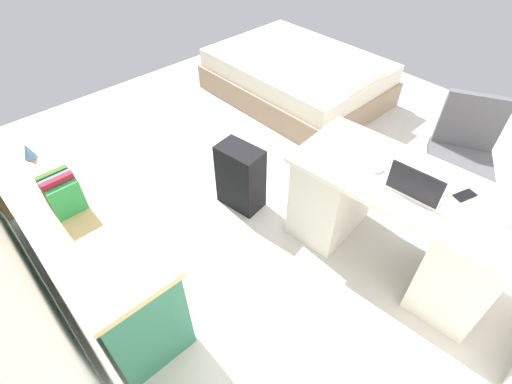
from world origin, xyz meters
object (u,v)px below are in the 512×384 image
object	(u,v)px
suitcase_black	(241,177)
computer_mouse	(379,168)
office_chair	(457,163)
figurine_small	(28,151)
cell_phone_near_laptop	(465,195)
credenza	(84,240)
laptop	(416,186)
bed	(298,77)
desk	(395,221)

from	to	relation	value
suitcase_black	computer_mouse	size ratio (longest dim) A/B	5.68
office_chair	figurine_small	world-z (taller)	office_chair
suitcase_black	figurine_small	size ratio (longest dim) A/B	5.16
office_chair	cell_phone_near_laptop	size ratio (longest dim) A/B	6.91
credenza	cell_phone_near_laptop	xyz separation A→B (m)	(-1.57, -1.76, 0.39)
office_chair	computer_mouse	world-z (taller)	office_chair
suitcase_black	figurine_small	distance (m)	1.49
suitcase_black	laptop	xyz separation A→B (m)	(-1.21, -0.34, 0.52)
office_chair	bed	size ratio (longest dim) A/B	0.49
figurine_small	credenza	bearing A→B (deg)	-179.83
laptop	computer_mouse	world-z (taller)	laptop
suitcase_black	figurine_small	bearing A→B (deg)	52.50
credenza	cell_phone_near_laptop	bearing A→B (deg)	-131.78
bed	suitcase_black	distance (m)	1.87
office_chair	laptop	xyz separation A→B (m)	(-0.08, 0.93, 0.39)
cell_phone_near_laptop	suitcase_black	bearing A→B (deg)	37.72
credenza	cell_phone_near_laptop	size ratio (longest dim) A/B	13.24
bed	cell_phone_near_laptop	world-z (taller)	cell_phone_near_laptop
suitcase_black	desk	bearing A→B (deg)	-169.26
desk	cell_phone_near_laptop	size ratio (longest dim) A/B	11.05
credenza	laptop	xyz separation A→B (m)	(-1.35, -1.56, 0.43)
credenza	computer_mouse	xyz separation A→B (m)	(-1.09, -1.57, 0.40)
office_chair	credenza	world-z (taller)	office_chair
bed	laptop	size ratio (longest dim) A/B	5.80
desk	bed	bearing A→B (deg)	-31.14
computer_mouse	laptop	bearing A→B (deg)	170.98
bed	computer_mouse	bearing A→B (deg)	145.10
credenza	suitcase_black	bearing A→B (deg)	-96.72
office_chair	suitcase_black	bearing A→B (deg)	48.23
computer_mouse	figurine_small	world-z (taller)	figurine_small
desk	cell_phone_near_laptop	distance (m)	0.48
bed	suitcase_black	world-z (taller)	bed
desk	laptop	bearing A→B (deg)	135.61
desk	laptop	world-z (taller)	laptop
suitcase_black	cell_phone_near_laptop	size ratio (longest dim) A/B	4.17
desk	credenza	distance (m)	2.08
office_chair	credenza	size ratio (longest dim) A/B	0.52
office_chair	suitcase_black	xyz separation A→B (m)	(1.13, 1.27, -0.14)
office_chair	cell_phone_near_laptop	xyz separation A→B (m)	(-0.29, 0.74, 0.34)
suitcase_black	figurine_small	xyz separation A→B (m)	(0.67, 1.23, 0.52)
credenza	laptop	world-z (taller)	laptop
desk	cell_phone_near_laptop	world-z (taller)	cell_phone_near_laptop
computer_mouse	desk	bearing A→B (deg)	-169.29
credenza	suitcase_black	xyz separation A→B (m)	(-0.14, -1.22, -0.09)
desk	figurine_small	bearing A→B (deg)	42.17
cell_phone_near_laptop	figurine_small	world-z (taller)	figurine_small
suitcase_black	laptop	size ratio (longest dim) A/B	1.71
bed	laptop	bearing A→B (deg)	148.33
laptop	figurine_small	distance (m)	2.44
bed	figurine_small	size ratio (longest dim) A/B	17.50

